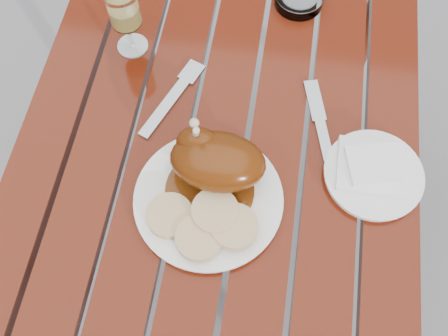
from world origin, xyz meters
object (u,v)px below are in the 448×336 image
at_px(wine_glass, 127,21).
at_px(side_plate, 373,175).
at_px(table, 221,199).
at_px(dinner_plate, 209,200).

distance_m(wine_glass, side_plate, 0.59).
relative_size(table, side_plate, 6.25).
distance_m(table, dinner_plate, 0.41).
xyz_separation_m(table, dinner_plate, (0.00, -0.16, 0.38)).
bearing_deg(dinner_plate, side_plate, 18.27).
xyz_separation_m(wine_glass, side_plate, (0.53, -0.24, -0.07)).
bearing_deg(table, wine_glass, 140.98).
bearing_deg(side_plate, table, 169.77).
xyz_separation_m(dinner_plate, wine_glass, (-0.23, 0.34, 0.07)).
relative_size(dinner_plate, wine_glass, 1.76).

